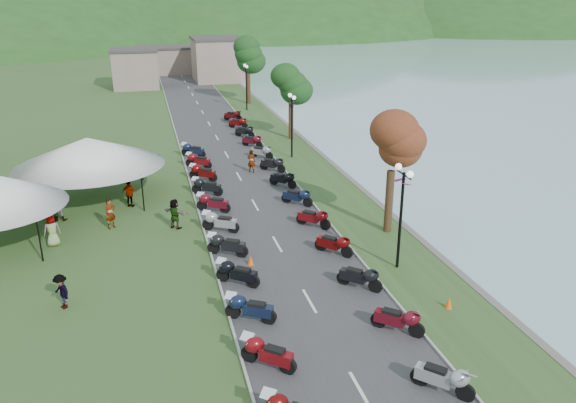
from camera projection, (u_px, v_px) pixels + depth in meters
road at (227, 155)px, 45.89m from camera, size 7.00×120.00×0.02m
hills_backdrop at (157, 32)px, 191.15m from camera, size 360.00×120.00×76.00m
far_building at (169, 62)px, 85.41m from camera, size 18.00×16.00×5.00m
moto_row_left at (240, 274)px, 25.31m from camera, size 2.60×45.96×1.10m
moto_row_right at (290, 187)px, 36.52m from camera, size 2.60×49.53×1.10m
vendor_tent_main at (90, 169)px, 35.52m from camera, size 6.22×6.22×4.00m
tree_lakeside at (392, 162)px, 29.81m from camera, size 2.87×2.87×7.98m
pedestrian_a at (112, 228)px, 31.64m from camera, size 0.80×0.77×1.77m
pedestrian_b at (60, 220)px, 32.74m from camera, size 1.00×0.70×1.86m
pedestrian_c at (64, 308)px, 23.61m from camera, size 0.90×1.06×1.54m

